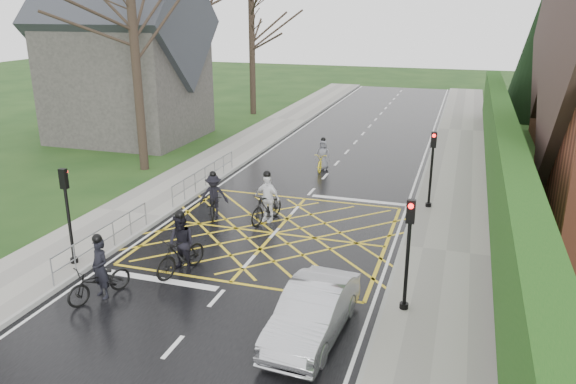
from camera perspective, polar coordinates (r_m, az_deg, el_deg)
The scene contains 21 objects.
ground at distance 20.33m, azimuth -1.38°, elevation -4.22°, with size 120.00×120.00×0.00m, color #163311.
road at distance 20.33m, azimuth -1.38°, elevation -4.20°, with size 9.00×80.00×0.01m, color black.
sidewalk_right at distance 19.34m, azimuth 15.76°, elevation -5.93°, with size 3.00×80.00×0.15m, color gray.
sidewalk_left at distance 22.86m, azimuth -15.76°, elevation -2.13°, with size 3.00×80.00×0.15m, color gray.
stone_wall at distance 24.92m, azimuth 20.48°, elevation -0.25°, with size 0.50×38.00×0.70m, color slate.
hedge at distance 24.46m, azimuth 20.93°, elevation 3.64°, with size 0.90×38.00×2.80m, color #133E11.
conifer at distance 44.06m, azimuth 24.31°, elevation 13.13°, with size 4.60×4.60×10.00m.
church at distance 35.79m, azimuth -16.21°, elevation 13.04°, with size 8.80×7.80×11.00m.
tree_near at distance 28.17m, azimuth -15.67°, elevation 17.93°, with size 9.24×9.24×11.44m.
tree_far at distance 42.64m, azimuth -3.74°, elevation 17.49°, with size 8.40×8.40×10.40m.
railing_south at distance 19.21m, azimuth -18.20°, elevation -4.05°, with size 0.05×5.04×1.03m.
railing_north at distance 25.27m, azimuth -8.43°, elevation 2.03°, with size 0.05×6.04×1.03m.
traffic_light_ne at distance 22.79m, azimuth 14.35°, elevation 2.14°, with size 0.24×0.31×3.21m.
traffic_light_se at distance 14.89m, azimuth 12.05°, elevation -6.43°, with size 0.24×0.31×3.21m.
traffic_light_sw at distance 18.44m, azimuth -21.38°, elevation -2.42°, with size 0.24×0.31×3.21m.
cyclist_rear at distance 16.63m, azimuth -18.58°, elevation -8.27°, with size 1.37×2.08×1.91m.
cyclist_back at distance 17.45m, azimuth -10.81°, elevation -5.77°, with size 1.13×2.10×2.03m.
cyclist_mid at distance 21.87m, azimuth -7.59°, elevation -0.84°, with size 1.39×1.99×1.84m.
cyclist_front at distance 21.18m, azimuth -2.17°, elevation -1.15°, with size 1.16×2.08×2.00m.
cyclist_lead at distance 28.06m, azimuth 3.53°, elevation 3.39°, with size 0.76×1.73×1.66m.
car at distance 14.09m, azimuth 2.51°, elevation -12.12°, with size 1.39×4.00×1.32m, color #A7A8AE.
Camera 1 is at (6.18, -17.73, 7.80)m, focal length 35.00 mm.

